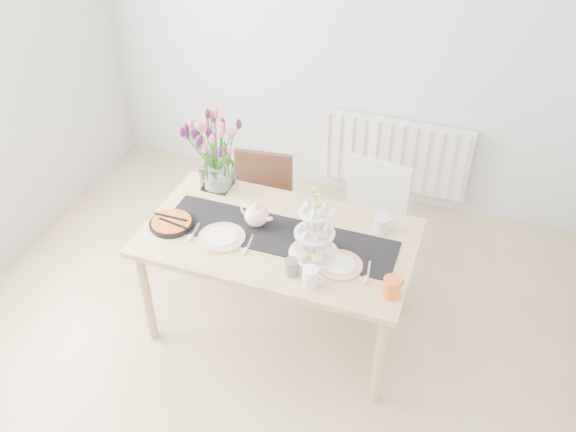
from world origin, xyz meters
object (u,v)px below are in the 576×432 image
(mug_white, at_px, (310,276))
(chair_brown, at_px, (261,203))
(chair_white, at_px, (370,216))
(mug_orange, at_px, (391,287))
(cream_jug, at_px, (382,224))
(radiator, at_px, (394,154))
(teapot, at_px, (256,216))
(mug_grey, at_px, (291,267))
(plate_right, at_px, (340,265))
(plate_left, at_px, (222,237))
(cake_stand, at_px, (314,239))
(tart_tin, at_px, (172,223))
(tulip_vase, at_px, (214,141))
(dining_table, at_px, (279,245))

(mug_white, bearing_deg, chair_brown, 130.48)
(chair_white, bearing_deg, mug_white, -88.55)
(mug_orange, bearing_deg, chair_white, 59.17)
(cream_jug, distance_m, mug_white, 0.63)
(cream_jug, bearing_deg, radiator, 84.91)
(chair_brown, relative_size, teapot, 3.53)
(chair_white, bearing_deg, radiator, 99.18)
(radiator, distance_m, mug_grey, 1.94)
(mug_orange, bearing_deg, plate_right, 108.48)
(chair_white, bearing_deg, mug_orange, -63.74)
(radiator, distance_m, mug_white, 1.98)
(teapot, xyz_separation_m, plate_right, (0.57, -0.18, -0.07))
(chair_white, relative_size, plate_left, 3.18)
(cake_stand, relative_size, plate_left, 1.51)
(teapot, xyz_separation_m, tart_tin, (-0.48, -0.17, -0.06))
(tart_tin, xyz_separation_m, plate_left, (0.34, -0.01, -0.01))
(cake_stand, bearing_deg, chair_white, 78.25)
(radiator, distance_m, plate_right, 1.78)
(cream_jug, bearing_deg, plate_right, -123.54)
(mug_grey, height_order, plate_right, mug_grey)
(radiator, bearing_deg, mug_grey, -96.13)
(radiator, relative_size, teapot, 5.10)
(tulip_vase, bearing_deg, radiator, 53.78)
(dining_table, bearing_deg, mug_grey, -57.58)
(chair_white, distance_m, plate_right, 0.84)
(dining_table, height_order, teapot, teapot)
(mug_grey, bearing_deg, plate_right, 35.52)
(radiator, bearing_deg, plate_left, -111.44)
(plate_right, bearing_deg, mug_orange, -22.04)
(cream_jug, relative_size, mug_orange, 0.87)
(tart_tin, relative_size, mug_white, 2.55)
(chair_white, xyz_separation_m, mug_white, (-0.11, -1.00, 0.29))
(cream_jug, height_order, mug_white, mug_white)
(cake_stand, xyz_separation_m, mug_grey, (-0.07, -0.18, -0.07))
(mug_white, bearing_deg, plate_left, 167.70)
(mug_white, height_order, plate_left, mug_white)
(dining_table, distance_m, chair_white, 0.80)
(plate_right, bearing_deg, tart_tin, 179.33)
(mug_orange, bearing_deg, mug_grey, 132.56)
(chair_brown, distance_m, cake_stand, 1.01)
(chair_white, height_order, mug_grey, chair_white)
(tart_tin, distance_m, mug_white, 0.96)
(radiator, distance_m, plate_left, 1.91)
(cake_stand, xyz_separation_m, cream_jug, (0.31, 0.35, -0.07))
(radiator, xyz_separation_m, tulip_vase, (-0.93, -1.27, 0.64))
(mug_white, relative_size, plate_right, 0.41)
(teapot, relative_size, mug_white, 2.24)
(dining_table, distance_m, mug_orange, 0.78)
(chair_brown, bearing_deg, radiator, 46.46)
(cake_stand, relative_size, mug_white, 3.99)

